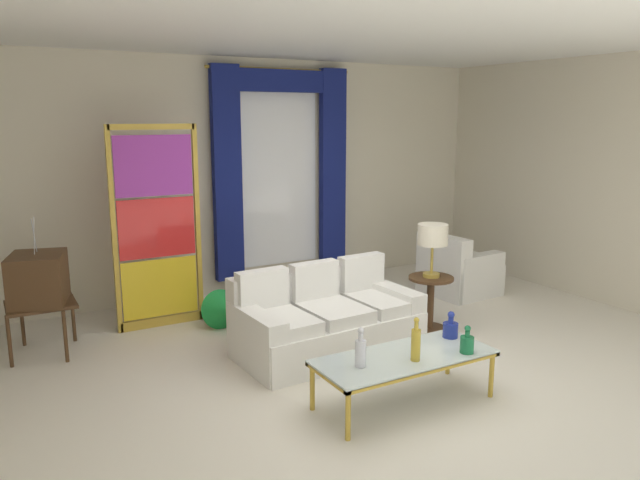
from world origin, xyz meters
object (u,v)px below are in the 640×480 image
object	(u,v)px
bottle_blue_decanter	(467,343)
round_side_table	(430,298)
stained_glass_divider	(157,232)
table_lamp_brass	(433,237)
vintage_tv	(38,282)
coffee_table	(405,359)
peacock_figurine	(224,311)
armchair_white	(457,272)
couch_white_long	(324,321)
bottle_ruby_flask	(450,328)
bottle_crystal_tall	(416,343)
bottle_amber_squat	(361,351)

from	to	relation	value
bottle_blue_decanter	round_side_table	world-z (taller)	bottle_blue_decanter
stained_glass_divider	table_lamp_brass	size ratio (longest dim) A/B	3.86
table_lamp_brass	vintage_tv	bearing A→B (deg)	160.27
coffee_table	vintage_tv	size ratio (longest dim) A/B	1.09
round_side_table	table_lamp_brass	bearing A→B (deg)	180.00
bottle_blue_decanter	peacock_figurine	distance (m)	2.78
armchair_white	table_lamp_brass	size ratio (longest dim) A/B	1.52
couch_white_long	table_lamp_brass	bearing A→B (deg)	-2.75
couch_white_long	coffee_table	xyz separation A→B (m)	(-0.01, -1.30, 0.07)
coffee_table	table_lamp_brass	xyz separation A→B (m)	(1.29, 1.24, 0.65)
couch_white_long	coffee_table	world-z (taller)	couch_white_long
round_side_table	table_lamp_brass	distance (m)	0.67
vintage_tv	table_lamp_brass	world-z (taller)	vintage_tv
bottle_ruby_flask	armchair_white	distance (m)	2.76
bottle_crystal_tall	vintage_tv	size ratio (longest dim) A/B	0.26
armchair_white	stained_glass_divider	bearing A→B (deg)	169.61
peacock_figurine	round_side_table	distance (m)	2.23
bottle_amber_squat	stained_glass_divider	bearing A→B (deg)	105.29
peacock_figurine	table_lamp_brass	xyz separation A→B (m)	(1.94, -1.09, 0.81)
stained_glass_divider	peacock_figurine	xyz separation A→B (m)	(0.55, -0.48, -0.84)
bottle_blue_decanter	armchair_white	world-z (taller)	armchair_white
vintage_tv	stained_glass_divider	world-z (taller)	stained_glass_divider
bottle_amber_squat	table_lamp_brass	size ratio (longest dim) A/B	0.55
bottle_amber_squat	peacock_figurine	size ratio (longest dim) A/B	0.52
vintage_tv	table_lamp_brass	xyz separation A→B (m)	(3.71, -1.33, 0.30)
couch_white_long	table_lamp_brass	xyz separation A→B (m)	(1.29, -0.06, 0.72)
bottle_ruby_flask	stained_glass_divider	size ratio (longest dim) A/B	0.11
stained_glass_divider	round_side_table	distance (m)	3.03
vintage_tv	armchair_white	size ratio (longest dim) A/B	1.55
coffee_table	peacock_figurine	world-z (taller)	peacock_figurine
armchair_white	peacock_figurine	world-z (taller)	armchair_white
bottle_crystal_tall	vintage_tv	world-z (taller)	vintage_tv
vintage_tv	round_side_table	bearing A→B (deg)	-19.73
vintage_tv	table_lamp_brass	bearing A→B (deg)	-19.73
bottle_crystal_tall	table_lamp_brass	bearing A→B (deg)	46.73
bottle_ruby_flask	vintage_tv	size ratio (longest dim) A/B	0.17
coffee_table	bottle_amber_squat	size ratio (longest dim) A/B	4.73
bottle_crystal_tall	peacock_figurine	xyz separation A→B (m)	(-0.66, 2.45, -0.33)
vintage_tv	bottle_ruby_flask	bearing A→B (deg)	-39.07
armchair_white	table_lamp_brass	distance (m)	1.66
vintage_tv	peacock_figurine	xyz separation A→B (m)	(1.77, -0.24, -0.51)
coffee_table	bottle_ruby_flask	bearing A→B (deg)	12.56
couch_white_long	round_side_table	distance (m)	1.29
coffee_table	bottle_blue_decanter	distance (m)	0.52
bottle_blue_decanter	stained_glass_divider	world-z (taller)	stained_glass_divider
stained_glass_divider	bottle_amber_squat	bearing A→B (deg)	-74.71
couch_white_long	bottle_amber_squat	xyz separation A→B (m)	(-0.43, -1.31, 0.23)
bottle_blue_decanter	round_side_table	bearing A→B (deg)	60.24
stained_glass_divider	bottle_blue_decanter	bearing A→B (deg)	-61.05
bottle_blue_decanter	armchair_white	size ratio (longest dim) A/B	0.27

